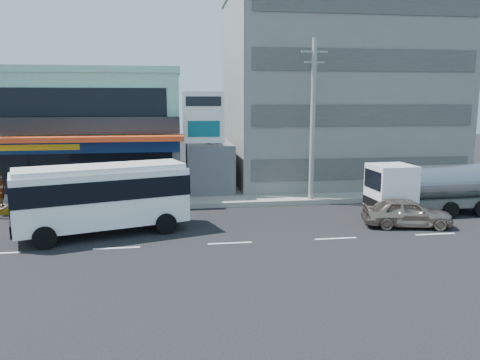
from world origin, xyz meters
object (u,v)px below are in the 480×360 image
Objects in this scene: motorcycle_rider at (2,203)px; sedan at (407,212)px; concrete_building at (335,92)px; minibus at (102,194)px; billboard at (204,124)px; utility_pole_near at (313,121)px; satellite_dish at (210,142)px; tanker_truck at (428,187)px; shop_building at (93,134)px.

sedan is at bearing -12.73° from motorcycle_rider.
sedan is (-0.72, -13.50, -6.25)m from concrete_building.
minibus is 1.91× the size of sedan.
concrete_building is 6.33× the size of motorcycle_rider.
utility_pole_near is at bearing -15.48° from billboard.
satellite_dish reaches higher than minibus.
tanker_truck is (1.69, -11.23, -5.45)m from concrete_building.
utility_pole_near is (-4.00, -7.60, -1.85)m from concrete_building.
sedan is at bearing -45.68° from satellite_dish.
tanker_truck is (12.19, -5.43, -3.38)m from billboard.
motorcycle_rider is (-21.75, -8.75, -6.17)m from concrete_building.
motorcycle_rider is at bearing 146.35° from minibus.
sedan is 0.59× the size of tanker_truck.
tanker_truck is at bearing -24.01° from billboard.
concrete_building is at bearing 21.91° from motorcycle_rider.
shop_building is 4.90× the size of motorcycle_rider.
utility_pole_near is (6.50, -1.80, 0.22)m from billboard.
concrete_building reaches higher than shop_building.
motorcycle_rider is at bearing -115.99° from shop_building.
billboard is 6.75m from utility_pole_near.
minibus is (-11.84, -5.08, -3.16)m from utility_pole_near.
motorcycle_rider is (-11.75, -4.75, -2.74)m from satellite_dish.
concrete_building reaches higher than billboard.
shop_building is 12.00m from minibus.
motorcycle_rider is (-3.75, -7.70, -3.16)m from shop_building.
utility_pole_near is 8.06m from sedan.
shop_building is 15.50m from utility_pole_near.
utility_pole_near is 3.95× the size of motorcycle_rider.
satellite_dish is at bearing -20.21° from shop_building.
satellite_dish reaches higher than motorcycle_rider.
billboard is 1.57× the size of sedan.
minibus is at bearing -156.76° from utility_pole_near.
concrete_building is 1.60× the size of utility_pole_near.
sedan is (17.28, -12.45, -3.25)m from shop_building.
concrete_building is 1.91× the size of minibus.
shop_building is 8.54m from satellite_dish.
concrete_building reaches higher than satellite_dish.
tanker_truck is 23.58m from motorcycle_rider.
shop_building reaches higher than sedan.
sedan is (9.28, -9.50, -2.83)m from satellite_dish.
utility_pole_near reaches higher than satellite_dish.
utility_pole_near is 1.35× the size of tanker_truck.
satellite_dish is at bearing 55.36° from sedan.
motorcycle_rider is (-5.91, 3.93, -1.16)m from minibus.
satellite_dish is (-10.00, -4.00, -3.42)m from concrete_building.
shop_building is 1.24× the size of utility_pole_near.
satellite_dish is 7.17m from utility_pole_near.
utility_pole_near is 18.31m from motorcycle_rider.
shop_building is 9.13m from motorcycle_rider.
billboard is (7.50, -4.75, 0.93)m from shop_building.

